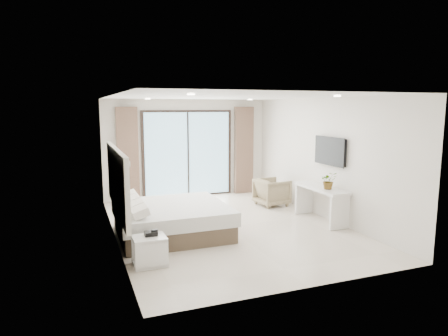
{
  "coord_description": "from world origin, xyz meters",
  "views": [
    {
      "loc": [
        -2.98,
        -7.58,
        2.5
      ],
      "look_at": [
        0.06,
        0.4,
        1.19
      ],
      "focal_mm": 32.0,
      "sensor_mm": 36.0,
      "label": 1
    }
  ],
  "objects_px": {
    "nightstand": "(150,251)",
    "armchair": "(272,191)",
    "console_desk": "(321,196)",
    "bed": "(171,219)"
  },
  "relations": [
    {
      "from": "nightstand",
      "to": "armchair",
      "type": "bearing_deg",
      "value": 37.36
    },
    {
      "from": "nightstand",
      "to": "console_desk",
      "type": "xyz_separation_m",
      "value": [
        3.97,
        1.15,
        0.32
      ]
    },
    {
      "from": "nightstand",
      "to": "armchair",
      "type": "xyz_separation_m",
      "value": [
        3.65,
        2.82,
        0.14
      ]
    },
    {
      "from": "bed",
      "to": "nightstand",
      "type": "distance_m",
      "value": 1.55
    },
    {
      "from": "nightstand",
      "to": "armchair",
      "type": "distance_m",
      "value": 4.62
    },
    {
      "from": "bed",
      "to": "nightstand",
      "type": "xyz_separation_m",
      "value": [
        -0.67,
        -1.39,
        -0.07
      ]
    },
    {
      "from": "bed",
      "to": "console_desk",
      "type": "bearing_deg",
      "value": -4.28
    },
    {
      "from": "nightstand",
      "to": "console_desk",
      "type": "relative_size",
      "value": 0.35
    },
    {
      "from": "console_desk",
      "to": "nightstand",
      "type": "bearing_deg",
      "value": -163.89
    },
    {
      "from": "console_desk",
      "to": "armchair",
      "type": "xyz_separation_m",
      "value": [
        -0.32,
        1.68,
        -0.18
      ]
    }
  ]
}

